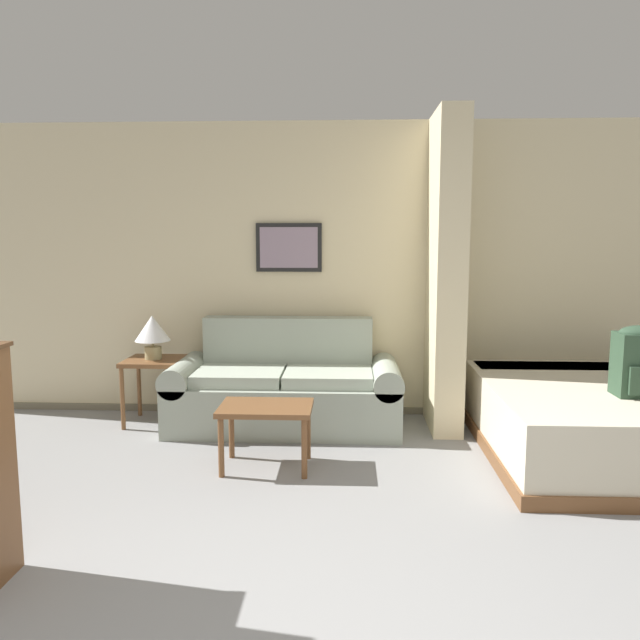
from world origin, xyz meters
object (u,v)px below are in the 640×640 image
Objects in this scene: coffee_table at (266,414)px; bed at (600,420)px; table_lamp at (152,331)px; couch at (285,389)px.

bed reaches higher than coffee_table.
bed is (3.52, -0.65, -0.54)m from table_lamp.
bed is at bearing -10.42° from table_lamp.
table_lamp is 0.19× the size of bed.
table_lamp is 3.62m from bed.
coffee_table is 1.70× the size of table_lamp.
bed is (2.39, -0.61, -0.05)m from couch.
couch is 1.24m from table_lamp.
couch reaches higher than coffee_table.
coffee_table is (-0.03, -0.98, 0.07)m from couch.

